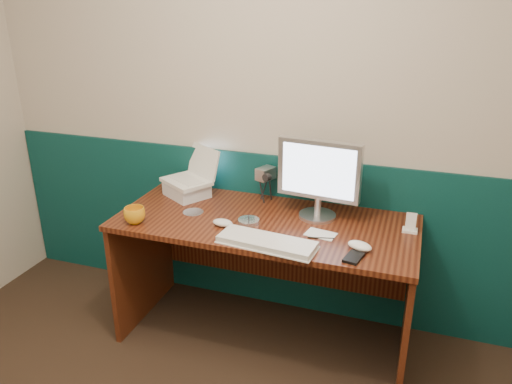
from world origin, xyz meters
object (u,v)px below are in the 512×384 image
(desk, at_px, (265,281))
(laptop, at_px, (185,165))
(monitor, at_px, (319,179))
(camcorder, at_px, (266,184))
(keyboard, at_px, (267,243))
(mug, at_px, (135,215))

(desk, xyz_separation_m, laptop, (-0.55, 0.18, 0.57))
(laptop, distance_m, monitor, 0.81)
(monitor, xyz_separation_m, camcorder, (-0.34, 0.13, -0.12))
(camcorder, bearing_deg, desk, -49.77)
(keyboard, bearing_deg, mug, -175.38)
(mug, bearing_deg, desk, 21.40)
(keyboard, bearing_deg, camcorder, 114.37)
(laptop, relative_size, mug, 2.43)
(mug, bearing_deg, laptop, 78.06)
(keyboard, relative_size, camcorder, 2.35)
(desk, distance_m, keyboard, 0.48)
(monitor, height_order, mug, monitor)
(laptop, relative_size, keyboard, 0.57)
(monitor, bearing_deg, camcorder, 164.45)
(monitor, relative_size, mug, 3.95)
(laptop, bearing_deg, monitor, 28.13)
(keyboard, xyz_separation_m, camcorder, (-0.18, 0.53, 0.09))
(laptop, height_order, camcorder, laptop)
(camcorder, bearing_deg, monitor, 1.44)
(laptop, height_order, monitor, monitor)
(desk, distance_m, monitor, 0.66)
(desk, height_order, laptop, laptop)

